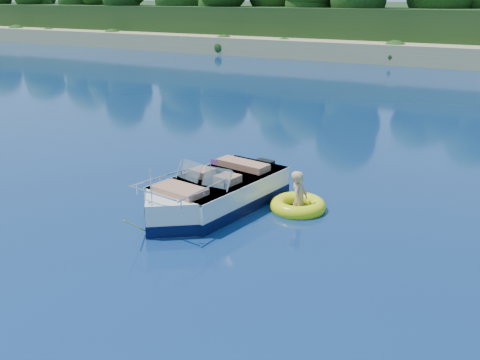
{
  "coord_description": "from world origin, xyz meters",
  "views": [
    {
      "loc": [
        5.37,
        -7.21,
        4.99
      ],
      "look_at": [
        -0.62,
        3.18,
        0.85
      ],
      "focal_mm": 40.0,
      "sensor_mm": 36.0,
      "label": 1
    }
  ],
  "objects": [
    {
      "name": "ground",
      "position": [
        0.0,
        0.0,
        0.0
      ],
      "size": [
        160.0,
        160.0,
        0.0
      ],
      "primitive_type": "plane",
      "color": "#091F42",
      "rests_on": "ground"
    },
    {
      "name": "motorboat",
      "position": [
        -1.35,
        3.05,
        0.33
      ],
      "size": [
        2.3,
        5.17,
        1.73
      ],
      "rotation": [
        0.0,
        0.0,
        -0.13
      ],
      "color": "white",
      "rests_on": "ground"
    },
    {
      "name": "boy",
      "position": [
        0.53,
        4.1,
        0.0
      ],
      "size": [
        0.51,
        0.9,
        1.67
      ],
      "primitive_type": "imported",
      "rotation": [
        0.0,
        -0.17,
        1.73
      ],
      "color": "tan",
      "rests_on": "ground"
    },
    {
      "name": "tow_tube",
      "position": [
        0.5,
        4.1,
        0.1
      ],
      "size": [
        1.62,
        1.62,
        0.37
      ],
      "rotation": [
        0.0,
        0.0,
        -0.19
      ],
      "color": "#FBFD10",
      "rests_on": "ground"
    }
  ]
}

